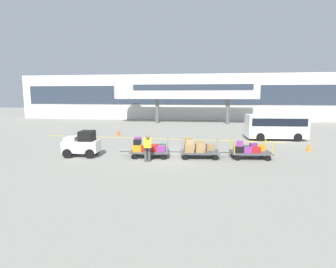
{
  "coord_description": "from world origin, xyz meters",
  "views": [
    {
      "loc": [
        2.8,
        -15.87,
        3.7
      ],
      "look_at": [
        0.55,
        -0.35,
        1.46
      ],
      "focal_mm": 28.81,
      "sensor_mm": 36.0,
      "label": 1
    }
  ],
  "objects_px": {
    "baggage_tug": "(82,144)",
    "baggage_cart_middle": "(197,148)",
    "safety_cone_near": "(118,132)",
    "shuttle_van": "(276,125)",
    "baggage_cart_lead": "(148,148)",
    "baggage_handler": "(147,147)",
    "baggage_cart_tail": "(249,150)",
    "safety_cone_far": "(309,147)"
  },
  "relations": [
    {
      "from": "baggage_tug",
      "to": "baggage_cart_middle",
      "type": "bearing_deg",
      "value": 5.36
    },
    {
      "from": "safety_cone_near",
      "to": "shuttle_van",
      "type": "bearing_deg",
      "value": -1.9
    },
    {
      "from": "baggage_cart_lead",
      "to": "shuttle_van",
      "type": "bearing_deg",
      "value": 40.88
    },
    {
      "from": "baggage_handler",
      "to": "baggage_tug",
      "type": "bearing_deg",
      "value": 168.94
    },
    {
      "from": "baggage_cart_tail",
      "to": "shuttle_van",
      "type": "distance_m",
      "value": 8.12
    },
    {
      "from": "shuttle_van",
      "to": "safety_cone_near",
      "type": "bearing_deg",
      "value": 178.1
    },
    {
      "from": "shuttle_van",
      "to": "safety_cone_near",
      "type": "height_order",
      "value": "shuttle_van"
    },
    {
      "from": "baggage_cart_middle",
      "to": "baggage_cart_lead",
      "type": "bearing_deg",
      "value": -174.08
    },
    {
      "from": "safety_cone_near",
      "to": "safety_cone_far",
      "type": "distance_m",
      "value": 15.87
    },
    {
      "from": "baggage_cart_middle",
      "to": "baggage_handler",
      "type": "bearing_deg",
      "value": -151.16
    },
    {
      "from": "baggage_cart_tail",
      "to": "safety_cone_near",
      "type": "bearing_deg",
      "value": 143.64
    },
    {
      "from": "safety_cone_far",
      "to": "baggage_tug",
      "type": "bearing_deg",
      "value": -165.72
    },
    {
      "from": "baggage_tug",
      "to": "baggage_cart_middle",
      "type": "relative_size",
      "value": 0.72
    },
    {
      "from": "baggage_tug",
      "to": "baggage_cart_middle",
      "type": "xyz_separation_m",
      "value": [
        6.98,
        0.65,
        -0.19
      ]
    },
    {
      "from": "shuttle_van",
      "to": "safety_cone_far",
      "type": "xyz_separation_m",
      "value": [
        1.07,
        -4.68,
        -0.96
      ]
    },
    {
      "from": "baggage_tug",
      "to": "baggage_handler",
      "type": "distance_m",
      "value": 4.36
    },
    {
      "from": "baggage_cart_middle",
      "to": "safety_cone_far",
      "type": "height_order",
      "value": "baggage_cart_middle"
    },
    {
      "from": "baggage_tug",
      "to": "safety_cone_near",
      "type": "relative_size",
      "value": 3.98
    },
    {
      "from": "baggage_tug",
      "to": "baggage_cart_lead",
      "type": "relative_size",
      "value": 0.72
    },
    {
      "from": "safety_cone_near",
      "to": "safety_cone_far",
      "type": "xyz_separation_m",
      "value": [
        15.01,
        -5.14,
        0.0
      ]
    },
    {
      "from": "baggage_cart_middle",
      "to": "baggage_handler",
      "type": "height_order",
      "value": "baggage_handler"
    },
    {
      "from": "baggage_tug",
      "to": "baggage_handler",
      "type": "height_order",
      "value": "baggage_tug"
    },
    {
      "from": "baggage_cart_middle",
      "to": "baggage_handler",
      "type": "relative_size",
      "value": 1.95
    },
    {
      "from": "baggage_cart_tail",
      "to": "safety_cone_near",
      "type": "relative_size",
      "value": 5.55
    },
    {
      "from": "safety_cone_near",
      "to": "baggage_cart_tail",
      "type": "bearing_deg",
      "value": -36.36
    },
    {
      "from": "baggage_handler",
      "to": "shuttle_van",
      "type": "distance_m",
      "value": 12.86
    },
    {
      "from": "baggage_cart_middle",
      "to": "baggage_cart_tail",
      "type": "distance_m",
      "value": 3.05
    },
    {
      "from": "safety_cone_far",
      "to": "baggage_cart_middle",
      "type": "bearing_deg",
      "value": -157.87
    },
    {
      "from": "baggage_cart_middle",
      "to": "baggage_cart_tail",
      "type": "relative_size",
      "value": 1.0
    },
    {
      "from": "baggage_handler",
      "to": "safety_cone_near",
      "type": "distance_m",
      "value": 10.83
    },
    {
      "from": "baggage_cart_lead",
      "to": "baggage_cart_middle",
      "type": "bearing_deg",
      "value": 5.92
    },
    {
      "from": "baggage_cart_tail",
      "to": "baggage_handler",
      "type": "relative_size",
      "value": 1.95
    },
    {
      "from": "safety_cone_near",
      "to": "baggage_tug",
      "type": "bearing_deg",
      "value": -85.77
    },
    {
      "from": "baggage_tug",
      "to": "baggage_cart_lead",
      "type": "distance_m",
      "value": 4.09
    },
    {
      "from": "shuttle_van",
      "to": "safety_cone_near",
      "type": "relative_size",
      "value": 8.97
    },
    {
      "from": "baggage_cart_lead",
      "to": "baggage_cart_tail",
      "type": "bearing_deg",
      "value": 5.64
    },
    {
      "from": "baggage_cart_lead",
      "to": "safety_cone_far",
      "type": "relative_size",
      "value": 5.55
    },
    {
      "from": "baggage_cart_tail",
      "to": "safety_cone_far",
      "type": "height_order",
      "value": "baggage_cart_tail"
    },
    {
      "from": "safety_cone_near",
      "to": "baggage_cart_lead",
      "type": "bearing_deg",
      "value": -60.77
    },
    {
      "from": "baggage_cart_middle",
      "to": "shuttle_van",
      "type": "height_order",
      "value": "shuttle_van"
    },
    {
      "from": "safety_cone_far",
      "to": "shuttle_van",
      "type": "bearing_deg",
      "value": 102.86
    },
    {
      "from": "baggage_handler",
      "to": "safety_cone_near",
      "type": "xyz_separation_m",
      "value": [
        -4.93,
        9.63,
        -0.59
      ]
    }
  ]
}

